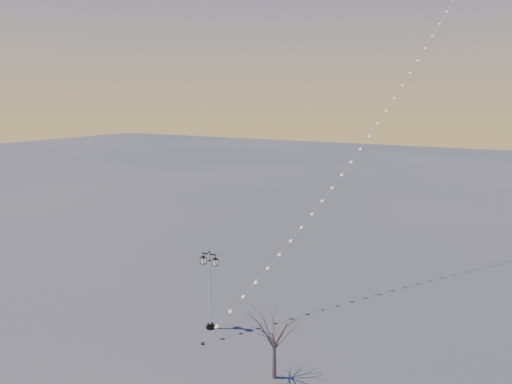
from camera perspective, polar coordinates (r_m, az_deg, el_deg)
The scene contains 4 objects.
ground at distance 33.55m, azimuth -6.76°, elevation -18.36°, with size 300.00×300.00×0.00m, color #434443.
street_lamp at distance 35.90m, azimuth -5.31°, elevation -10.67°, with size 1.46×0.64×5.78m.
bare_tree at distance 30.01m, azimuth 2.14°, elevation -15.62°, with size 2.57×2.57×4.26m.
kite_train at distance 46.60m, azimuth 15.26°, elevation 13.34°, with size 13.67×40.47×37.58m.
Camera 1 is at (17.61, -23.44, 16.31)m, focal length 34.96 mm.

